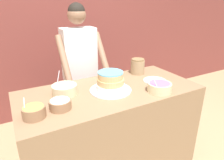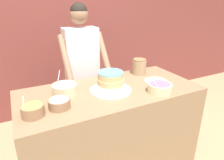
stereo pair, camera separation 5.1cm
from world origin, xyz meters
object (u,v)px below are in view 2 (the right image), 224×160
Objects in this scene: ceramic_plate at (156,81)px; frosting_bowl_pink at (65,89)px; person_baker at (82,62)px; cake at (111,82)px; frosting_bowl_white at (59,103)px; drinking_glass at (116,75)px; frosting_bowl_yellow at (33,110)px; stoneware_jar at (139,67)px; frosting_bowl_purple at (160,87)px.

frosting_bowl_pink is at bearing 170.70° from ceramic_plate.
person_baker is 4.59× the size of cake.
frosting_bowl_white is at bearing -113.53° from frosting_bowl_pink.
person_baker reaches higher than drinking_glass.
frosting_bowl_yellow is (-0.27, -0.25, -0.00)m from frosting_bowl_pink.
frosting_bowl_white is at bearing -167.51° from cake.
stoneware_jar is at bearing -45.93° from person_baker.
cake is 1.64× the size of ceramic_plate.
drinking_glass reaches higher than frosting_bowl_white.
person_baker is 10.20× the size of stoneware_jar.
person_baker is at bearing 53.44° from frosting_bowl_yellow.
frosting_bowl_white is 1.34× the size of drinking_glass.
stoneware_jar reaches higher than drinking_glass.
ceramic_plate is at bearing -86.59° from stoneware_jar.
stoneware_jar is at bearing 19.01° from frosting_bowl_yellow.
ceramic_plate is 1.35× the size of stoneware_jar.
ceramic_plate is at bearing -2.25° from cake.
frosting_bowl_pink is 1.35× the size of frosting_bowl_yellow.
person_baker is 10.88× the size of frosting_bowl_yellow.
frosting_bowl_purple is 0.99m from frosting_bowl_yellow.
frosting_bowl_purple is 1.26× the size of stoneware_jar.
drinking_glass is (-0.21, 0.38, 0.02)m from frosting_bowl_purple.
stoneware_jar is (0.90, 0.34, 0.04)m from frosting_bowl_white.
frosting_bowl_pink reaches higher than frosting_bowl_white.
cake is (0.01, -0.71, 0.01)m from person_baker.
frosting_bowl_pink reaches higher than stoneware_jar.
frosting_bowl_pink is at bearing 162.02° from cake.
frosting_bowl_yellow is 0.18m from frosting_bowl_white.
drinking_glass is (0.78, 0.30, 0.02)m from frosting_bowl_yellow.
cake is 0.47m from frosting_bowl_white.
frosting_bowl_white is (-0.09, -0.22, -0.01)m from frosting_bowl_pink.
frosting_bowl_white is 0.98× the size of stoneware_jar.
drinking_glass is (0.50, 0.06, 0.01)m from frosting_bowl_pink.
frosting_bowl_yellow is at bearing -126.56° from person_baker.
ceramic_plate is (0.82, -0.13, -0.04)m from frosting_bowl_pink.
frosting_bowl_white is (-0.80, 0.11, -0.00)m from frosting_bowl_purple.
ceramic_plate is 0.27m from stoneware_jar.
drinking_glass is at bearing 21.42° from frosting_bowl_yellow.
frosting_bowl_white is 0.72× the size of ceramic_plate.
ceramic_plate is at bearing -30.91° from drinking_glass.
frosting_bowl_purple is (0.36, -0.92, -0.02)m from person_baker.
frosting_bowl_purple is 1.35× the size of frosting_bowl_yellow.
drinking_glass is at bearing 149.09° from ceramic_plate.
stoneware_jar is (0.31, 0.07, 0.02)m from drinking_glass.
frosting_bowl_purple is at bearing -61.61° from drinking_glass.
cake reaches higher than frosting_bowl_white.
frosting_bowl_purple reaches higher than ceramic_plate.
person_baker is 0.69m from frosting_bowl_pink.
frosting_bowl_purple is at bearing -102.31° from stoneware_jar.
stoneware_jar is (0.46, -0.47, 0.01)m from person_baker.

